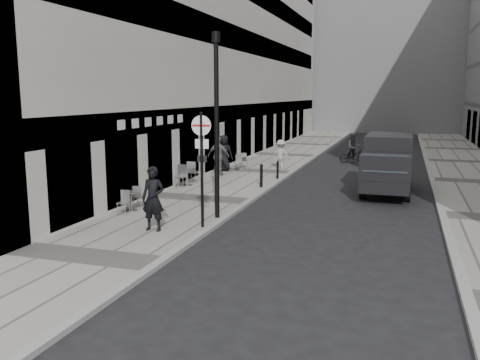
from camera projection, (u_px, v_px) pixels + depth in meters
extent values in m
plane|color=black|center=(91.00, 313.00, 9.82)|extent=(120.00, 120.00, 0.00)
cube|color=gray|center=(254.00, 172.00, 27.30)|extent=(4.00, 60.00, 0.12)
cube|color=gray|center=(477.00, 182.00, 23.96)|extent=(4.00, 60.00, 0.12)
cube|color=beige|center=(224.00, 19.00, 33.12)|extent=(4.00, 45.00, 18.00)
cube|color=slate|center=(373.00, 36.00, 60.05)|extent=(24.00, 16.00, 22.00)
imported|color=black|center=(153.00, 199.00, 15.16)|extent=(0.73, 0.49, 1.95)
cylinder|color=black|center=(202.00, 171.00, 15.41)|extent=(0.09, 0.09, 3.54)
cylinder|color=white|center=(201.00, 125.00, 15.18)|extent=(0.61, 0.09, 0.61)
cube|color=#B21414|center=(201.00, 126.00, 15.16)|extent=(0.56, 0.06, 0.06)
cube|color=white|center=(202.00, 144.00, 15.30)|extent=(0.43, 0.06, 0.28)
cylinder|color=black|center=(217.00, 131.00, 16.45)|extent=(0.15, 0.15, 5.78)
cylinder|color=black|center=(216.00, 37.00, 15.96)|extent=(0.27, 0.27, 0.34)
cylinder|color=black|center=(261.00, 176.00, 22.35)|extent=(0.13, 0.13, 0.96)
cylinder|color=black|center=(278.00, 170.00, 24.57)|extent=(0.11, 0.11, 0.82)
cylinder|color=black|center=(363.00, 190.00, 20.41)|extent=(0.28, 0.77, 0.77)
cylinder|color=black|center=(407.00, 192.00, 19.87)|extent=(0.28, 0.77, 0.77)
cylinder|color=black|center=(370.00, 177.00, 23.45)|extent=(0.28, 0.77, 0.77)
cylinder|color=black|center=(408.00, 179.00, 22.91)|extent=(0.28, 0.77, 0.77)
cube|color=black|center=(389.00, 156.00, 22.28)|extent=(1.96, 3.47, 1.91)
cube|color=black|center=(386.00, 171.00, 19.91)|extent=(1.94, 1.75, 1.34)
cube|color=#1E2328|center=(385.00, 164.00, 19.18)|extent=(1.68, 0.36, 0.71)
imported|color=black|center=(353.00, 156.00, 31.13)|extent=(1.77, 1.19, 0.88)
imported|color=#525257|center=(353.00, 147.00, 31.04)|extent=(0.99, 0.89, 1.66)
imported|color=slate|center=(219.00, 156.00, 25.55)|extent=(1.16, 0.52, 1.96)
imported|color=#A5A098|center=(281.00, 155.00, 27.58)|extent=(1.07, 0.66, 1.61)
imported|color=black|center=(224.00, 153.00, 26.97)|extent=(0.97, 0.65, 1.92)
cylinder|color=#A9A9AB|center=(132.00, 211.00, 17.85)|extent=(0.40, 0.40, 0.03)
cylinder|color=#A9A9AB|center=(131.00, 201.00, 17.80)|extent=(0.05, 0.05, 0.67)
cylinder|color=#A9A9AB|center=(131.00, 192.00, 17.74)|extent=(0.63, 0.63, 0.03)
cylinder|color=#B9B9BC|center=(187.00, 185.00, 22.76)|extent=(0.50, 0.50, 0.03)
cylinder|color=#B9B9BC|center=(187.00, 176.00, 22.69)|extent=(0.07, 0.07, 0.84)
cylinder|color=#B9B9BC|center=(187.00, 167.00, 22.62)|extent=(0.79, 0.79, 0.03)
cylinder|color=silver|center=(241.00, 169.00, 27.75)|extent=(0.41, 0.41, 0.03)
cylinder|color=silver|center=(241.00, 163.00, 27.70)|extent=(0.06, 0.06, 0.70)
cylinder|color=silver|center=(241.00, 156.00, 27.64)|extent=(0.66, 0.66, 0.03)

